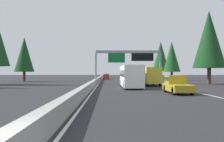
# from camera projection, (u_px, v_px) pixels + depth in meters

# --- Properties ---
(ground_plane) EXTENTS (320.00, 320.00, 0.00)m
(ground_plane) POSITION_uv_depth(u_px,v_px,m) (99.00, 81.00, 65.94)
(ground_plane) COLOR #262628
(median_barrier) EXTENTS (180.00, 0.56, 0.90)m
(median_barrier) POSITION_uv_depth(u_px,v_px,m) (100.00, 78.00, 85.93)
(median_barrier) COLOR #9E9B93
(median_barrier) RESTS_ON ground
(shoulder_stripe_right) EXTENTS (160.00, 0.16, 0.01)m
(shoulder_stripe_right) POSITION_uv_depth(u_px,v_px,m) (142.00, 80.00, 76.14)
(shoulder_stripe_right) COLOR silver
(shoulder_stripe_right) RESTS_ON ground
(shoulder_stripe_median) EXTENTS (160.00, 0.16, 0.01)m
(shoulder_stripe_median) POSITION_uv_depth(u_px,v_px,m) (101.00, 80.00, 75.94)
(shoulder_stripe_median) COLOR silver
(shoulder_stripe_median) RESTS_ON ground
(sign_gantry_overhead) EXTENTS (0.50, 12.68, 6.31)m
(sign_gantry_overhead) POSITION_uv_depth(u_px,v_px,m) (129.00, 57.00, 52.11)
(sign_gantry_overhead) COLOR gray
(sign_gantry_overhead) RESTS_ON ground
(pickup_far_center) EXTENTS (5.60, 2.00, 1.86)m
(pickup_far_center) POSITION_uv_depth(u_px,v_px,m) (177.00, 84.00, 28.30)
(pickup_far_center) COLOR #AD931E
(pickup_far_center) RESTS_ON ground
(box_truck_mid_center) EXTENTS (8.50, 2.40, 2.95)m
(box_truck_mid_center) POSITION_uv_depth(u_px,v_px,m) (150.00, 76.00, 45.07)
(box_truck_mid_center) COLOR gold
(box_truck_mid_center) RESTS_ON ground
(sedan_near_center) EXTENTS (4.40, 1.80, 1.47)m
(sedan_near_center) POSITION_uv_depth(u_px,v_px,m) (106.00, 77.00, 84.68)
(sedan_near_center) COLOR red
(sedan_near_center) RESTS_ON ground
(sedan_distant_b) EXTENTS (4.40, 1.80, 1.47)m
(sedan_distant_b) POSITION_uv_depth(u_px,v_px,m) (122.00, 75.00, 131.81)
(sedan_distant_b) COLOR #1E4793
(sedan_distant_b) RESTS_ON ground
(sedan_mid_left) EXTENTS (4.40, 1.80, 1.47)m
(sedan_mid_left) POSITION_uv_depth(u_px,v_px,m) (107.00, 75.00, 133.61)
(sedan_mid_left) COLOR black
(sedan_mid_left) RESTS_ON ground
(minivan_mid_right) EXTENTS (5.00, 1.95, 1.69)m
(minivan_mid_right) POSITION_uv_depth(u_px,v_px,m) (106.00, 76.00, 93.06)
(minivan_mid_right) COLOR #AD931E
(minivan_mid_right) RESTS_ON ground
(bus_near_right) EXTENTS (11.50, 2.55, 3.10)m
(bus_near_right) POSITION_uv_depth(u_px,v_px,m) (131.00, 75.00, 38.84)
(bus_near_right) COLOR white
(bus_near_right) RESTS_ON ground
(pickup_far_right) EXTENTS (5.60, 2.00, 1.86)m
(pickup_far_right) POSITION_uv_depth(u_px,v_px,m) (124.00, 75.00, 115.21)
(pickup_far_right) COLOR #2D6B38
(pickup_far_right) RESTS_ON ground
(conifer_right_near) EXTENTS (5.95, 5.95, 13.52)m
(conifer_right_near) POSITION_uv_depth(u_px,v_px,m) (209.00, 39.00, 50.31)
(conifer_right_near) COLOR #4C3823
(conifer_right_near) RESTS_ON ground
(conifer_right_mid) EXTENTS (4.58, 4.58, 10.40)m
(conifer_right_mid) POSITION_uv_depth(u_px,v_px,m) (172.00, 57.00, 72.99)
(conifer_right_mid) COLOR #4C3823
(conifer_right_mid) RESTS_ON ground
(conifer_right_far) EXTENTS (5.25, 5.25, 11.94)m
(conifer_right_far) POSITION_uv_depth(u_px,v_px,m) (161.00, 56.00, 86.54)
(conifer_right_far) COLOR #4C3823
(conifer_right_far) RESTS_ON ground
(conifer_left_mid) EXTENTS (4.58, 4.58, 10.41)m
(conifer_left_mid) POSITION_uv_depth(u_px,v_px,m) (24.00, 55.00, 64.49)
(conifer_left_mid) COLOR #4C3823
(conifer_left_mid) RESTS_ON ground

